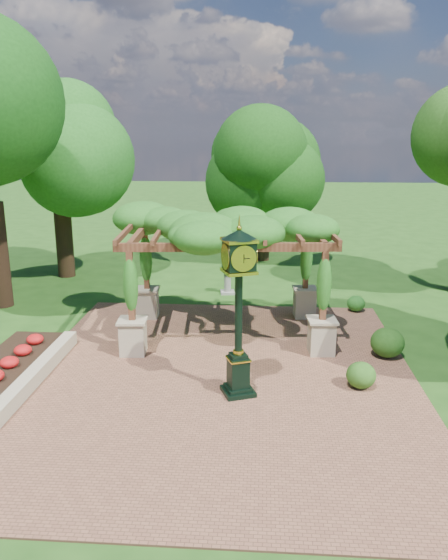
{
  "coord_description": "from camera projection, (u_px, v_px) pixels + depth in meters",
  "views": [
    {
      "loc": [
        1.03,
        -11.84,
        6.07
      ],
      "look_at": [
        0.0,
        2.5,
        2.2
      ],
      "focal_mm": 35.0,
      "sensor_mm": 36.0,
      "label": 1
    }
  ],
  "objects": [
    {
      "name": "shrub_front",
      "position": [
        361.0,
        375.0,
        13.31
      ],
      "size": [
        0.95,
        0.95,
        0.65
      ],
      "primitive_type": "ellipsoid",
      "rotation": [
        0.0,
        0.0,
        0.4
      ],
      "color": "#285518",
      "rests_on": "brick_plaza"
    },
    {
      "name": "brick_plaza",
      "position": [
        220.0,
        377.0,
        14.0
      ],
      "size": [
        10.0,
        12.0,
        0.04
      ],
      "primitive_type": "cube",
      "color": "brown",
      "rests_on": "ground"
    },
    {
      "name": "tree_north",
      "position": [
        264.0,
        164.0,
        25.89
      ],
      "size": [
        4.18,
        4.18,
        6.82
      ],
      "color": "#382816",
      "rests_on": "ground"
    },
    {
      "name": "pedestal_clock",
      "position": [
        239.0,
        298.0,
        12.46
      ],
      "size": [
        1.04,
        1.04,
        4.07
      ],
      "rotation": [
        0.0,
        0.0,
        0.37
      ],
      "color": "black",
      "rests_on": "brick_plaza"
    },
    {
      "name": "border_wall",
      "position": [
        37.0,
        373.0,
        13.79
      ],
      "size": [
        0.35,
        5.0,
        0.4
      ],
      "primitive_type": "cube",
      "color": "#C6B793",
      "rests_on": "ground"
    },
    {
      "name": "ground",
      "position": [
        217.0,
        396.0,
        13.05
      ],
      "size": [
        120.0,
        120.0,
        0.0
      ],
      "primitive_type": "plane",
      "color": "#1E4714",
      "rests_on": "ground"
    },
    {
      "name": "tree_west_far",
      "position": [
        56.0,
        136.0,
        22.49
      ],
      "size": [
        4.39,
        4.39,
        8.68
      ],
      "color": "black",
      "rests_on": "ground"
    },
    {
      "name": "flower_bed",
      "position": [
        3.0,
        373.0,
        13.86
      ],
      "size": [
        1.5,
        5.0,
        0.36
      ],
      "primitive_type": "cube",
      "color": "red",
      "rests_on": "ground"
    },
    {
      "name": "shrub_back",
      "position": [
        356.0,
        303.0,
        19.07
      ],
      "size": [
        0.75,
        0.75,
        0.56
      ],
      "primitive_type": "ellipsoid",
      "rotation": [
        0.0,
        0.0,
        -0.23
      ],
      "color": "#23631C",
      "rests_on": "brick_plaza"
    },
    {
      "name": "shrub_mid",
      "position": [
        387.0,
        343.0,
        15.13
      ],
      "size": [
        0.97,
        0.97,
        0.84
      ],
      "primitive_type": "ellipsoid",
      "rotation": [
        0.0,
        0.0,
        -0.05
      ],
      "color": "#214A15",
      "rests_on": "brick_plaza"
    },
    {
      "name": "sundial",
      "position": [
        228.0,
        283.0,
        21.29
      ],
      "size": [
        0.6,
        0.6,
        0.96
      ],
      "rotation": [
        0.0,
        0.0,
        0.14
      ],
      "color": "gray",
      "rests_on": "ground"
    },
    {
      "name": "pergola",
      "position": [
        227.0,
        234.0,
        16.22
      ],
      "size": [
        6.45,
        4.34,
        3.88
      ],
      "rotation": [
        0.0,
        0.0,
        0.08
      ],
      "color": "tan",
      "rests_on": "brick_plaza"
    }
  ]
}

